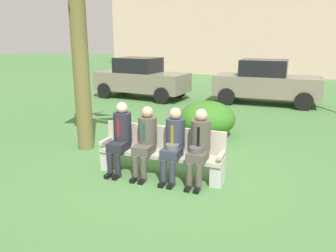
{
  "coord_description": "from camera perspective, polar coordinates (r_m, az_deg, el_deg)",
  "views": [
    {
      "loc": [
        2.09,
        -5.5,
        2.49
      ],
      "look_at": [
        -0.08,
        0.26,
        0.85
      ],
      "focal_mm": 35.58,
      "sensor_mm": 36.0,
      "label": 1
    }
  ],
  "objects": [
    {
      "name": "seated_man_centerleft",
      "position": [
        6.08,
        -3.85,
        -2.04
      ],
      "size": [
        0.34,
        0.72,
        1.29
      ],
      "color": "#4C473D",
      "rests_on": "ground"
    },
    {
      "name": "parked_car_far",
      "position": [
        13.33,
        16.41,
        7.22
      ],
      "size": [
        3.92,
        1.74,
        1.68
      ],
      "color": "slate",
      "rests_on": "ground"
    },
    {
      "name": "seated_man_leftmost",
      "position": [
        6.3,
        -8.13,
        -1.35
      ],
      "size": [
        0.34,
        0.72,
        1.33
      ],
      "color": "#23232D",
      "rests_on": "ground"
    },
    {
      "name": "parked_car_near",
      "position": [
        14.12,
        -4.67,
        8.17
      ],
      "size": [
        4.05,
        2.06,
        1.68
      ],
      "color": "slate",
      "rests_on": "ground"
    },
    {
      "name": "seated_man_centerright",
      "position": [
        5.88,
        0.96,
        -2.56
      ],
      "size": [
        0.34,
        0.72,
        1.3
      ],
      "color": "#2D3342",
      "rests_on": "ground"
    },
    {
      "name": "seated_man_rightmost",
      "position": [
        5.74,
        5.36,
        -2.97
      ],
      "size": [
        0.34,
        0.72,
        1.32
      ],
      "color": "#4C473D",
      "rests_on": "ground"
    },
    {
      "name": "ground_plane",
      "position": [
        6.39,
        -0.17,
        -8.01
      ],
      "size": [
        80.0,
        80.0,
        0.0
      ],
      "primitive_type": "plane",
      "color": "#48773E"
    },
    {
      "name": "park_bench",
      "position": [
        6.18,
        -1.11,
        -4.46
      ],
      "size": [
        2.35,
        0.44,
        0.9
      ],
      "color": "#B7AD9E",
      "rests_on": "ground"
    },
    {
      "name": "shrub_near_bench",
      "position": [
        8.68,
        6.72,
        1.28
      ],
      "size": [
        1.46,
        1.34,
        0.91
      ],
      "primitive_type": "ellipsoid",
      "color": "#336E21",
      "rests_on": "ground"
    }
  ]
}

